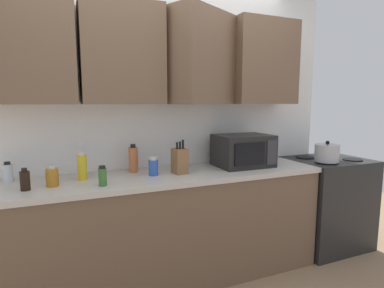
# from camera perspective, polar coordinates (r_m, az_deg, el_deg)

# --- Properties ---
(wall_back_with_cabinets) EXTENTS (3.45, 0.58, 2.60)m
(wall_back_with_cabinets) POSITION_cam_1_polar(r_m,az_deg,el_deg) (2.61, -6.10, 10.26)
(wall_back_with_cabinets) COLOR white
(wall_back_with_cabinets) RESTS_ON ground_plane
(counter_run) EXTENTS (2.58, 0.63, 0.90)m
(counter_run) POSITION_cam_1_polar(r_m,az_deg,el_deg) (2.59, -4.24, -15.22)
(counter_run) COLOR brown
(counter_run) RESTS_ON ground_plane
(stove_range) EXTENTS (0.76, 0.64, 0.91)m
(stove_range) POSITION_cam_1_polar(r_m,az_deg,el_deg) (3.46, 23.70, -9.92)
(stove_range) COLOR black
(stove_range) RESTS_ON ground_plane
(kettle) EXTENTS (0.22, 0.22, 0.20)m
(kettle) POSITION_cam_1_polar(r_m,az_deg,el_deg) (3.12, 23.94, -1.55)
(kettle) COLOR #B2B2B7
(kettle) RESTS_ON stove_range
(microwave) EXTENTS (0.48, 0.37, 0.28)m
(microwave) POSITION_cam_1_polar(r_m,az_deg,el_deg) (2.74, 9.54, -1.20)
(microwave) COLOR black
(microwave) RESTS_ON counter_run
(knife_block) EXTENTS (0.11, 0.13, 0.27)m
(knife_block) POSITION_cam_1_polar(r_m,az_deg,el_deg) (2.43, -2.32, -3.13)
(knife_block) COLOR brown
(knife_block) RESTS_ON counter_run
(bottle_soy_dark) EXTENTS (0.06, 0.06, 0.15)m
(bottle_soy_dark) POSITION_cam_1_polar(r_m,az_deg,el_deg) (2.24, -28.79, -5.98)
(bottle_soy_dark) COLOR black
(bottle_soy_dark) RESTS_ON counter_run
(bottle_amber_vinegar) EXTENTS (0.08, 0.08, 0.14)m
(bottle_amber_vinegar) POSITION_cam_1_polar(r_m,az_deg,el_deg) (2.27, -24.70, -5.64)
(bottle_amber_vinegar) COLOR #AD701E
(bottle_amber_vinegar) RESTS_ON counter_run
(bottle_green_oil) EXTENTS (0.05, 0.05, 0.14)m
(bottle_green_oil) POSITION_cam_1_polar(r_m,az_deg,el_deg) (2.16, -16.40, -5.81)
(bottle_green_oil) COLOR #386B2D
(bottle_green_oil) RESTS_ON counter_run
(bottle_clear_tall) EXTENTS (0.06, 0.06, 0.15)m
(bottle_clear_tall) POSITION_cam_1_polar(r_m,az_deg,el_deg) (2.54, -31.21, -4.62)
(bottle_clear_tall) COLOR silver
(bottle_clear_tall) RESTS_ON counter_run
(bottle_yellow_mustard) EXTENTS (0.07, 0.07, 0.21)m
(bottle_yellow_mustard) POSITION_cam_1_polar(r_m,az_deg,el_deg) (2.36, -19.86, -4.00)
(bottle_yellow_mustard) COLOR gold
(bottle_yellow_mustard) RESTS_ON counter_run
(bottle_blue_cleaner) EXTENTS (0.07, 0.07, 0.15)m
(bottle_blue_cleaner) POSITION_cam_1_polar(r_m,az_deg,el_deg) (2.39, -7.24, -4.22)
(bottle_blue_cleaner) COLOR #2D56B7
(bottle_blue_cleaner) RESTS_ON counter_run
(bottle_spice_jar) EXTENTS (0.07, 0.07, 0.23)m
(bottle_spice_jar) POSITION_cam_1_polar(r_m,az_deg,el_deg) (2.52, -10.93, -2.82)
(bottle_spice_jar) COLOR #BC6638
(bottle_spice_jar) RESTS_ON counter_run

